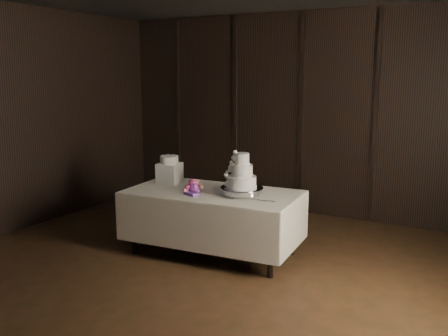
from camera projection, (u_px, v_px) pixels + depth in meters
The scene contains 8 objects.
room at pixel (162, 142), 4.44m from camera, with size 6.08×7.08×3.08m.
display_table at pixel (213, 220), 5.83m from camera, with size 2.06×1.19×0.76m.
cake_stand at pixel (242, 191), 5.58m from camera, with size 0.48×0.48×0.09m, color silver.
wedding_cake at pixel (239, 174), 5.54m from camera, with size 0.37×0.32×0.39m.
bouquet at pixel (194, 187), 5.71m from camera, with size 0.29×0.39×0.18m, color #C05571, non-canonical shape.
box_pedestal at pixel (170, 173), 6.19m from camera, with size 0.26×0.26×0.25m, color white.
small_cake at pixel (169, 160), 6.16m from camera, with size 0.23×0.23×0.09m, color white.
cake_knife at pixel (256, 200), 5.37m from camera, with size 0.37×0.02×0.01m, color silver.
Camera 1 is at (2.63, -3.58, 2.11)m, focal length 40.00 mm.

